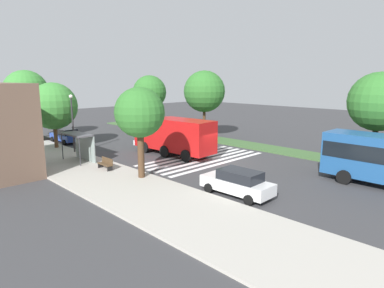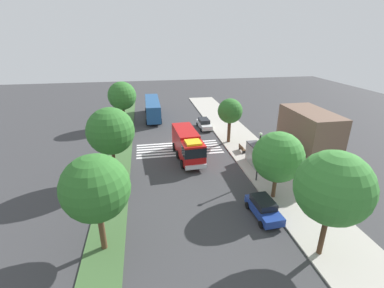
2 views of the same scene
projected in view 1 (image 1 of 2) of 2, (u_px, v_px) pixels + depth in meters
ground_plane at (217, 162)px, 29.04m from camera, size 120.00×120.00×0.00m
sidewalk at (124, 186)px, 22.39m from camera, size 60.00×5.97×0.14m
median_strip at (268, 148)px, 34.64m from camera, size 60.00×3.00×0.14m
crosswalk at (203, 159)px, 30.25m from camera, size 4.95×11.97×0.01m
fire_truck at (172, 134)px, 31.76m from camera, size 9.06×3.32×3.54m
parked_car_west at (238, 182)px, 20.60m from camera, size 4.72×2.09×1.67m
parked_car_mid at (66, 135)px, 37.96m from camera, size 4.41×2.23×1.65m
bus_stop_shelter at (81, 141)px, 28.79m from camera, size 3.50×1.40×2.46m
bench_near_shelter at (106, 164)px, 26.28m from camera, size 1.60×0.50×0.90m
street_lamp at (72, 118)px, 32.03m from camera, size 0.36×0.36×5.63m
sidewalk_tree_far_west at (140, 113)px, 23.28m from camera, size 3.58×3.58×6.56m
sidewalk_tree_west at (53, 106)px, 33.93m from camera, size 4.85×4.85×6.78m
sidewalk_tree_center at (26, 92)px, 39.07m from camera, size 5.15×5.15×8.17m
median_tree_far_west at (379, 102)px, 26.54m from camera, size 4.78×4.78×7.69m
median_tree_west at (204, 92)px, 39.99m from camera, size 5.03×5.03×8.14m
median_tree_center at (150, 92)px, 47.69m from camera, size 4.84×4.84×7.66m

